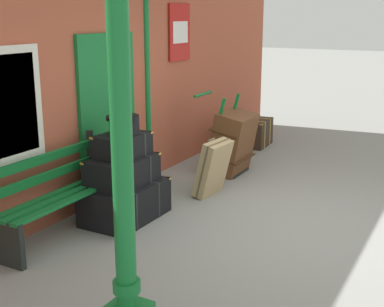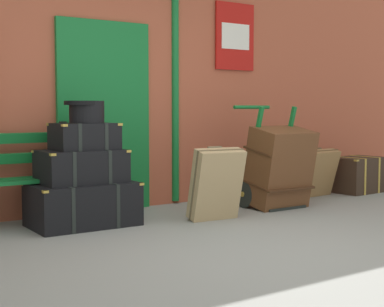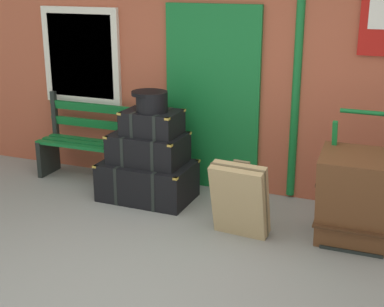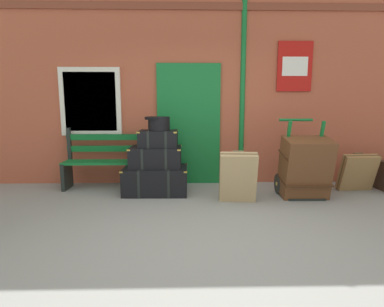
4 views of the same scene
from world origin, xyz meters
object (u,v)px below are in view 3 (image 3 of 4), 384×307
(steamer_trunk_middle, at_px, (148,148))
(suitcase_slate, at_px, (240,200))
(steamer_trunk_base, at_px, (147,181))
(large_brown_trunk, at_px, (357,199))
(porters_trolley, at_px, (357,212))
(platform_bench, at_px, (103,145))
(steamer_trunk_top, at_px, (152,123))
(round_hatbox, at_px, (151,100))

(steamer_trunk_middle, bearing_deg, suitcase_slate, -24.47)
(steamer_trunk_base, relative_size, large_brown_trunk, 1.08)
(porters_trolley, bearing_deg, platform_bench, 170.64)
(platform_bench, bearing_deg, porters_trolley, -9.36)
(large_brown_trunk, bearing_deg, steamer_trunk_middle, 170.78)
(steamer_trunk_top, height_order, round_hatbox, round_hatbox)
(porters_trolley, bearing_deg, steamer_trunk_middle, 175.22)
(platform_bench, distance_m, large_brown_trunk, 3.11)
(steamer_trunk_middle, relative_size, suitcase_slate, 1.08)
(steamer_trunk_base, relative_size, steamer_trunk_middle, 1.25)
(platform_bench, bearing_deg, steamer_trunk_middle, -22.13)
(porters_trolley, height_order, large_brown_trunk, porters_trolley)
(platform_bench, distance_m, steamer_trunk_middle, 0.83)
(round_hatbox, bearing_deg, porters_trolley, -4.71)
(large_brown_trunk, relative_size, suitcase_slate, 1.24)
(porters_trolley, bearing_deg, suitcase_slate, -160.53)
(steamer_trunk_middle, xyz_separation_m, round_hatbox, (0.05, -0.01, 0.54))
(platform_bench, bearing_deg, round_hatbox, -21.23)
(platform_bench, height_order, suitcase_slate, platform_bench)
(platform_bench, bearing_deg, steamer_trunk_base, -24.25)
(steamer_trunk_base, bearing_deg, large_brown_trunk, -8.43)
(steamer_trunk_middle, distance_m, round_hatbox, 0.55)
(steamer_trunk_base, distance_m, steamer_trunk_top, 0.66)
(large_brown_trunk, bearing_deg, porters_trolley, 90.00)
(round_hatbox, relative_size, porters_trolley, 0.33)
(steamer_trunk_middle, bearing_deg, steamer_trunk_base, -98.11)
(round_hatbox, bearing_deg, steamer_trunk_base, -156.95)
(steamer_trunk_top, height_order, porters_trolley, porters_trolley)
(round_hatbox, bearing_deg, platform_bench, 158.77)
(platform_bench, distance_m, round_hatbox, 1.11)
(platform_bench, distance_m, steamer_trunk_top, 0.96)
(steamer_trunk_top, height_order, suitcase_slate, steamer_trunk_top)
(round_hatbox, xyz_separation_m, suitcase_slate, (1.17, -0.55, -0.75))
(porters_trolley, bearing_deg, round_hatbox, 175.29)
(steamer_trunk_middle, bearing_deg, large_brown_trunk, -9.22)
(steamer_trunk_top, distance_m, large_brown_trunk, 2.29)
(steamer_trunk_middle, bearing_deg, round_hatbox, -7.33)
(platform_bench, xyz_separation_m, porters_trolley, (3.03, -0.50, -0.18))
(porters_trolley, bearing_deg, steamer_trunk_top, 174.69)
(round_hatbox, xyz_separation_m, porters_trolley, (2.22, -0.18, -0.85))
(steamer_trunk_base, xyz_separation_m, porters_trolley, (2.27, -0.16, 0.06))
(platform_bench, height_order, steamer_trunk_top, platform_bench)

